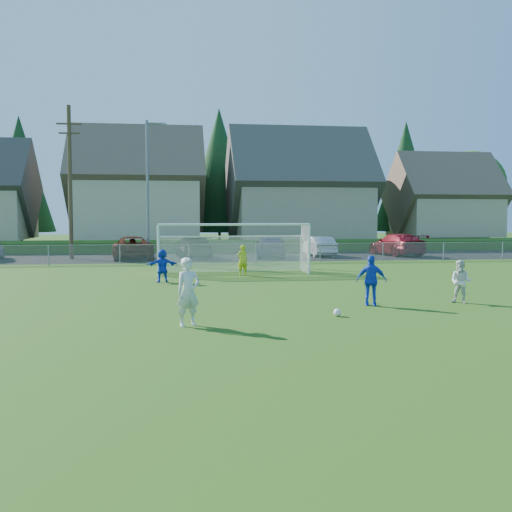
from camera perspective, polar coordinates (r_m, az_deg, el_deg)
The scene contains 20 objects.
ground at distance 14.21m, azimuth 4.68°, elevation -7.83°, with size 160.00×160.00×0.00m, color #193D0C.
asphalt_lot at distance 41.28m, azimuth -3.89°, elevation -0.11°, with size 60.00×60.00×0.00m, color black.
grass_embankment at distance 48.73m, azimuth -4.57°, elevation 0.97°, with size 70.00×6.00×0.80m, color #1E420F.
soccer_ball at distance 17.32m, azimuth 7.75°, elevation -5.36°, with size 0.22×0.22×0.22m, color white.
player_white_a at distance 15.67m, azimuth -6.48°, elevation -3.42°, with size 0.65×0.43×1.79m, color silver.
player_white_b at distance 20.72m, azimuth 18.93°, elevation -2.34°, with size 0.69×0.54×1.42m, color silver.
player_blue_a at distance 19.44m, azimuth 10.94°, elevation -2.31°, with size 0.95×0.39×1.61m, color blue.
player_blue_b at distance 26.07m, azimuth -8.92°, elevation -0.91°, with size 1.34×0.43×1.44m, color blue.
goalkeeper at distance 28.55m, azimuth -1.30°, elevation -0.41°, with size 0.54×0.35×1.48m, color #C8D018.
car_c at distance 40.37m, azimuth -11.71°, elevation 0.79°, with size 2.48×5.38×1.50m, color #541809.
car_d at distance 40.63m, azimuth -5.97°, elevation 0.89°, with size 2.14×5.26×1.53m, color black.
car_e at distance 40.80m, azimuth 1.41°, elevation 0.98°, with size 1.91×4.74×1.61m, color #1D164E.
car_f at distance 42.40m, azimuth 6.04°, elevation 0.91°, with size 1.46×4.20×1.38m, color silver.
car_g at distance 44.03m, azimuth 13.26°, elevation 1.07°, with size 2.21×5.45×1.58m, color maroon.
soccer_goal at distance 29.80m, azimuth -2.22°, elevation 1.48°, with size 7.42×1.90×2.50m.
chainlink_fence at distance 35.77m, azimuth -3.22°, elevation 0.28°, with size 52.06×0.06×1.20m.
streetlight at distance 39.63m, azimuth -10.22°, elevation 6.67°, with size 1.38×0.18×9.00m.
utility_pole at distance 41.12m, azimuth -17.28°, elevation 6.88°, with size 1.60×0.26×10.00m.
houses_row at distance 56.43m, azimuth -3.08°, elevation 8.42°, with size 53.90×11.45×13.27m.
tree_row at distance 62.57m, azimuth -4.45°, elevation 7.58°, with size 65.98×12.36×13.80m.
Camera 1 is at (-3.13, -13.56, 2.89)m, focal length 42.00 mm.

